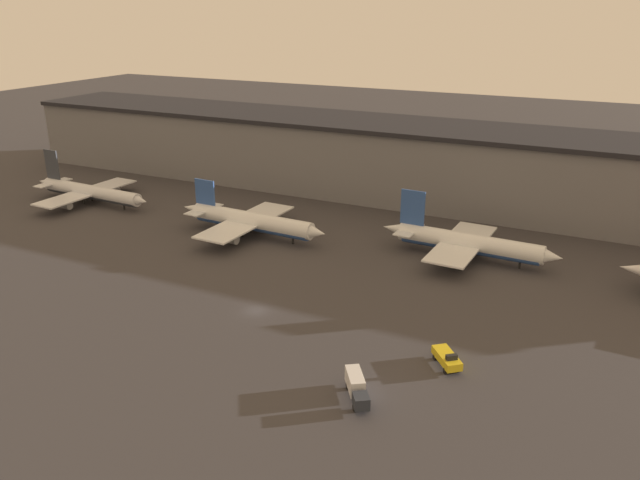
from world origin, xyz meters
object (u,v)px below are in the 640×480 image
at_px(airplane_1, 250,221).
at_px(service_vehicle_1, 447,358).
at_px(airplane_2, 467,243).
at_px(service_vehicle_2, 357,387).
at_px(airplane_0, 90,192).

relative_size(airplane_1, service_vehicle_1, 6.32).
xyz_separation_m(airplane_2, service_vehicle_1, (7.63, -43.35, -2.20)).
bearing_deg(service_vehicle_2, airplane_0, -150.80).
bearing_deg(airplane_0, airplane_2, 5.52).
relative_size(airplane_2, service_vehicle_2, 4.98).
bearing_deg(airplane_0, service_vehicle_1, -16.68).
bearing_deg(airplane_1, airplane_2, 11.82).
bearing_deg(service_vehicle_2, service_vehicle_1, 112.15).
height_order(airplane_0, service_vehicle_2, airplane_0).
bearing_deg(airplane_0, airplane_1, -0.36).
bearing_deg(service_vehicle_1, service_vehicle_2, -73.14).
distance_m(airplane_1, service_vehicle_1, 66.61).
xyz_separation_m(airplane_1, service_vehicle_1, (56.42, -35.33, -2.22)).
distance_m(airplane_2, service_vehicle_2, 56.73).
relative_size(airplane_0, airplane_1, 1.03).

